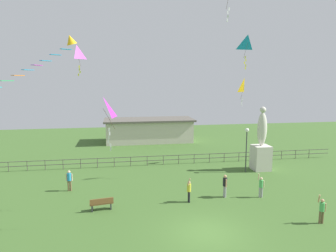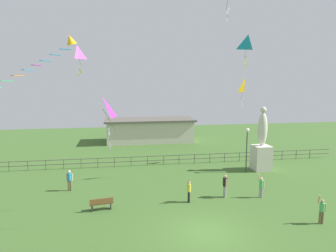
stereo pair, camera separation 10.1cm
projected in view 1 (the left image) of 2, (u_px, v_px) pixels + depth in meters
ground_plane at (206, 233)px, 16.73m from camera, size 80.00×80.00×0.00m
statue_monument at (261, 149)px, 28.35m from camera, size 1.56×1.56×5.98m
lamppost at (247, 140)px, 27.44m from camera, size 0.36×0.36×4.11m
park_bench at (102, 204)px, 19.59m from camera, size 1.55×0.64×0.85m
person_0 at (322, 209)px, 17.74m from camera, size 0.45×0.35×1.76m
person_1 at (189, 190)px, 20.86m from camera, size 0.31×0.46×1.78m
person_2 at (69, 179)px, 23.00m from camera, size 0.49×0.30×1.61m
person_3 at (225, 184)px, 21.75m from camera, size 0.31×0.50×1.67m
person_4 at (261, 186)px, 21.73m from camera, size 0.45×0.33×1.76m
kite_0 at (244, 86)px, 29.91m from camera, size 0.93×0.82×2.82m
kite_1 at (77, 53)px, 25.06m from camera, size 0.98×0.97×2.50m
kite_2 at (248, 44)px, 24.48m from camera, size 1.12×0.93×2.72m
kite_4 at (104, 111)px, 16.40m from camera, size 1.04×0.95×2.93m
streamer_kite at (64, 44)px, 17.29m from camera, size 4.23×4.84×3.29m
waterfront_railing at (163, 159)px, 30.24m from camera, size 36.01×0.06×0.95m
pavilion_building at (149, 130)px, 41.78m from camera, size 12.16×5.17×3.15m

